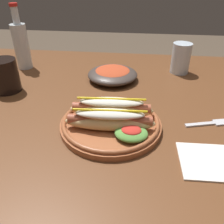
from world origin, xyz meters
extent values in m
cube|color=brown|center=(0.00, 0.00, 0.72)|extent=(1.30, 1.10, 0.04)
cylinder|color=brown|center=(-0.56, 0.46, 0.35)|extent=(0.06, 0.06, 0.70)
cylinder|color=brown|center=(0.56, 0.46, 0.35)|extent=(0.06, 0.06, 0.70)
cylinder|color=#9E5633|center=(0.07, -0.09, 0.75)|extent=(0.27, 0.27, 0.02)
torus|color=#9E5633|center=(0.07, -0.09, 0.76)|extent=(0.26, 0.26, 0.01)
ellipsoid|color=tan|center=(0.07, -0.12, 0.78)|extent=(0.23, 0.06, 0.04)
cylinder|color=#9E4C33|center=(0.07, -0.12, 0.78)|extent=(0.22, 0.04, 0.03)
ellipsoid|color=silver|center=(0.07, -0.12, 0.80)|extent=(0.18, 0.05, 0.02)
cylinder|color=yellow|center=(0.07, -0.12, 0.81)|extent=(0.19, 0.02, 0.01)
ellipsoid|color=tan|center=(0.07, -0.06, 0.78)|extent=(0.23, 0.06, 0.04)
cylinder|color=#9E4C33|center=(0.07, -0.06, 0.78)|extent=(0.22, 0.04, 0.03)
ellipsoid|color=silver|center=(0.07, -0.06, 0.80)|extent=(0.18, 0.05, 0.02)
cylinder|color=yellow|center=(0.07, -0.06, 0.81)|extent=(0.19, 0.02, 0.01)
ellipsoid|color=#5B9942|center=(0.13, -0.14, 0.77)|extent=(0.08, 0.07, 0.02)
ellipsoid|color=red|center=(0.13, -0.14, 0.78)|extent=(0.05, 0.04, 0.01)
cube|color=silver|center=(0.31, -0.05, 0.74)|extent=(0.09, 0.03, 0.00)
cube|color=silver|center=(0.37, -0.03, 0.74)|extent=(0.04, 0.03, 0.00)
cylinder|color=black|center=(-0.32, 0.09, 0.80)|extent=(0.09, 0.09, 0.11)
cylinder|color=silver|center=(0.30, 0.33, 0.80)|extent=(0.07, 0.07, 0.12)
cylinder|color=silver|center=(-0.35, 0.31, 0.83)|extent=(0.06, 0.06, 0.18)
cylinder|color=silver|center=(-0.35, 0.31, 0.95)|extent=(0.03, 0.03, 0.06)
cylinder|color=red|center=(-0.35, 0.31, 0.99)|extent=(0.03, 0.03, 0.01)
ellipsoid|color=#423833|center=(0.04, 0.22, 0.76)|extent=(0.19, 0.19, 0.04)
ellipsoid|color=#B74223|center=(0.04, 0.22, 0.78)|extent=(0.13, 0.13, 0.02)
cube|color=white|center=(0.31, -0.19, 0.74)|extent=(0.13, 0.12, 0.00)
camera|label=1|loc=(0.13, -0.61, 1.12)|focal=37.95mm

